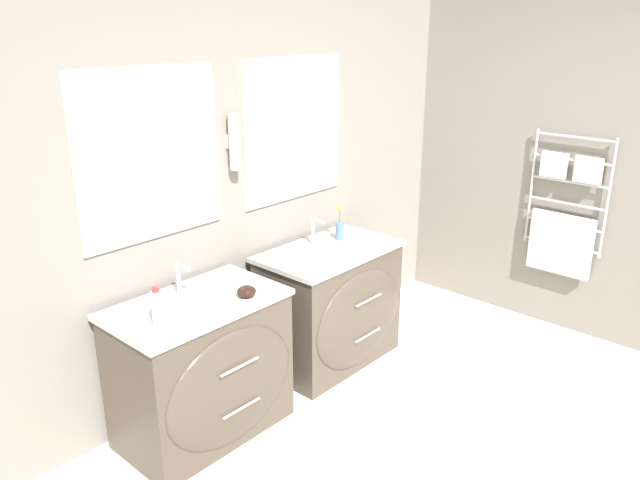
{
  "coord_description": "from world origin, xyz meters",
  "views": [
    {
      "loc": [
        -2.44,
        -0.72,
        2.21
      ],
      "look_at": [
        -0.02,
        1.45,
        1.05
      ],
      "focal_mm": 35.0,
      "sensor_mm": 36.0,
      "label": 1
    }
  ],
  "objects_px": {
    "vanity_right": "(333,306)",
    "toiletry_bottle": "(157,308)",
    "amenity_bowl": "(247,291)",
    "flower_vase": "(340,225)",
    "vanity_left": "(205,369)"
  },
  "relations": [
    {
      "from": "vanity_left",
      "to": "vanity_right",
      "type": "relative_size",
      "value": 1.0
    },
    {
      "from": "vanity_right",
      "to": "amenity_bowl",
      "type": "distance_m",
      "value": 0.96
    },
    {
      "from": "toiletry_bottle",
      "to": "vanity_right",
      "type": "bearing_deg",
      "value": 2.32
    },
    {
      "from": "vanity_left",
      "to": "toiletry_bottle",
      "type": "bearing_deg",
      "value": -169.36
    },
    {
      "from": "vanity_left",
      "to": "vanity_right",
      "type": "distance_m",
      "value": 1.07
    },
    {
      "from": "toiletry_bottle",
      "to": "vanity_left",
      "type": "bearing_deg",
      "value": 10.64
    },
    {
      "from": "amenity_bowl",
      "to": "flower_vase",
      "type": "distance_m",
      "value": 1.06
    },
    {
      "from": "toiletry_bottle",
      "to": "amenity_bowl",
      "type": "xyz_separation_m",
      "value": [
        0.51,
        -0.06,
        -0.07
      ]
    },
    {
      "from": "toiletry_bottle",
      "to": "amenity_bowl",
      "type": "bearing_deg",
      "value": -6.91
    },
    {
      "from": "toiletry_bottle",
      "to": "flower_vase",
      "type": "relative_size",
      "value": 0.83
    },
    {
      "from": "vanity_right",
      "to": "toiletry_bottle",
      "type": "xyz_separation_m",
      "value": [
        -1.36,
        -0.06,
        0.49
      ]
    },
    {
      "from": "amenity_bowl",
      "to": "flower_vase",
      "type": "relative_size",
      "value": 0.41
    },
    {
      "from": "vanity_left",
      "to": "vanity_right",
      "type": "xyz_separation_m",
      "value": [
        1.07,
        0.0,
        0.0
      ]
    },
    {
      "from": "vanity_right",
      "to": "toiletry_bottle",
      "type": "distance_m",
      "value": 1.45
    },
    {
      "from": "vanity_right",
      "to": "flower_vase",
      "type": "relative_size",
      "value": 3.73
    }
  ]
}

